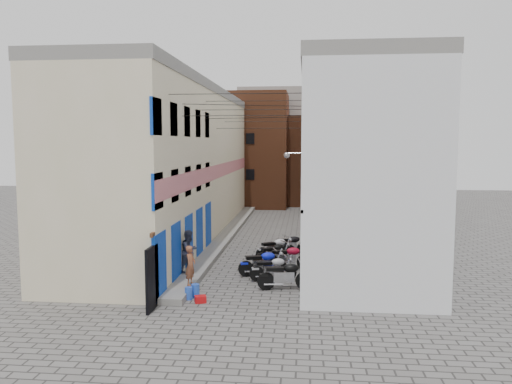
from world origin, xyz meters
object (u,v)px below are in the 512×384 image
(person_b, at_px, (189,251))
(water_jug_far, at_px, (195,291))
(water_jug_near, at_px, (189,293))
(motorcycle_c, at_px, (263,262))
(motorcycle_a, at_px, (285,274))
(person_a, at_px, (191,265))
(motorcycle_f, at_px, (276,247))
(red_crate, at_px, (200,299))
(motorcycle_b, at_px, (273,267))
(motorcycle_e, at_px, (275,252))
(motorcycle_d, at_px, (288,256))
(motorcycle_g, at_px, (290,244))

(person_b, xyz_separation_m, water_jug_far, (0.83, -2.61, -0.90))
(water_jug_near, bearing_deg, motorcycle_c, 55.50)
(motorcycle_a, xyz_separation_m, water_jug_near, (-3.45, -1.55, -0.41))
(motorcycle_c, height_order, person_a, person_a)
(water_jug_far, bearing_deg, motorcycle_a, 20.91)
(motorcycle_a, distance_m, motorcycle_f, 5.01)
(motorcycle_f, relative_size, red_crate, 5.38)
(motorcycle_f, bearing_deg, water_jug_near, -54.63)
(motorcycle_b, bearing_deg, motorcycle_c, -160.86)
(person_a, bearing_deg, motorcycle_b, -51.26)
(motorcycle_e, relative_size, water_jug_far, 4.04)
(motorcycle_b, height_order, motorcycle_c, motorcycle_c)
(motorcycle_a, bearing_deg, motorcycle_c, -159.96)
(motorcycle_b, bearing_deg, water_jug_far, -62.56)
(motorcycle_e, bearing_deg, motorcycle_b, -30.69)
(motorcycle_a, xyz_separation_m, red_crate, (-2.95, -1.87, -0.51))
(water_jug_far, bearing_deg, motorcycle_d, 53.07)
(motorcycle_e, distance_m, water_jug_far, 5.95)
(water_jug_near, bearing_deg, person_a, 98.71)
(motorcycle_g, relative_size, red_crate, 5.10)
(water_jug_near, bearing_deg, motorcycle_f, 66.87)
(motorcycle_g, bearing_deg, motorcycle_a, -15.65)
(person_a, bearing_deg, motorcycle_c, -37.02)
(motorcycle_c, distance_m, motorcycle_e, 2.17)
(motorcycle_c, distance_m, red_crate, 4.30)
(motorcycle_a, height_order, motorcycle_c, motorcycle_a)
(motorcycle_e, bearing_deg, motorcycle_c, -43.03)
(motorcycle_b, bearing_deg, water_jug_near, -61.09)
(motorcycle_b, xyz_separation_m, motorcycle_e, (-0.11, 2.87, -0.01))
(motorcycle_c, relative_size, water_jug_near, 4.75)
(motorcycle_b, relative_size, red_crate, 5.01)
(motorcycle_a, relative_size, motorcycle_g, 1.08)
(motorcycle_c, bearing_deg, water_jug_near, -51.26)
(water_jug_near, bearing_deg, motorcycle_d, 53.44)
(motorcycle_d, distance_m, motorcycle_e, 1.19)
(motorcycle_g, bearing_deg, water_jug_far, -39.80)
(water_jug_near, bearing_deg, water_jug_far, 59.25)
(motorcycle_e, height_order, person_b, person_b)
(motorcycle_g, height_order, person_b, person_b)
(motorcycle_f, relative_size, person_b, 1.19)
(motorcycle_e, xyz_separation_m, motorcycle_f, (-0.00, 0.88, 0.05))
(motorcycle_b, bearing_deg, person_a, -74.38)
(motorcycle_g, xyz_separation_m, person_b, (-4.10, -4.68, 0.56))
(motorcycle_b, bearing_deg, motorcycle_e, 167.48)
(motorcycle_f, height_order, water_jug_far, motorcycle_f)
(person_a, relative_size, water_jug_near, 3.41)
(motorcycle_e, height_order, water_jug_far, motorcycle_e)
(motorcycle_b, bearing_deg, person_b, -107.10)
(motorcycle_f, relative_size, water_jug_far, 4.39)
(person_a, height_order, water_jug_far, person_a)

